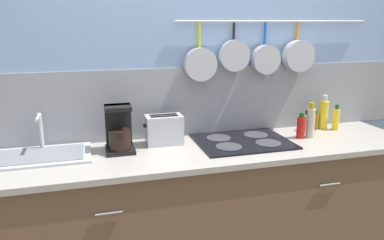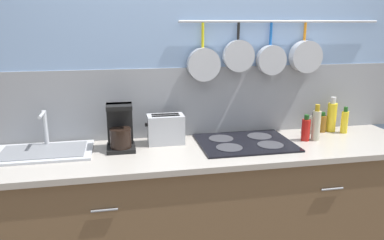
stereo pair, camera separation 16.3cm
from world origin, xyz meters
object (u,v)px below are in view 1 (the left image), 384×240
at_px(coffee_maker, 119,132).
at_px(bottle_olive_oil, 336,119).
at_px(toaster, 164,130).
at_px(bottle_hot_sauce, 311,122).
at_px(bottle_dish_soap, 323,114).
at_px(bottle_vinegar, 307,122).
at_px(bottle_cooking_wine, 315,121).
at_px(bottle_sesame_oil, 301,127).

bearing_deg(coffee_maker, bottle_olive_oil, 1.41).
xyz_separation_m(toaster, bottle_olive_oil, (1.26, -0.01, -0.01)).
xyz_separation_m(bottle_hot_sauce, bottle_dish_soap, (0.21, 0.17, 0.00)).
bearing_deg(bottle_vinegar, bottle_olive_oil, -9.87).
relative_size(bottle_hot_sauce, bottle_cooking_wine, 1.67).
distance_m(bottle_vinegar, bottle_dish_soap, 0.15).
relative_size(bottle_hot_sauce, bottle_dish_soap, 0.97).
xyz_separation_m(toaster, bottle_sesame_oil, (0.91, -0.12, -0.02)).
xyz_separation_m(coffee_maker, bottle_hot_sauce, (1.27, -0.08, -0.01)).
distance_m(bottle_vinegar, bottle_cooking_wine, 0.07).
xyz_separation_m(bottle_vinegar, bottle_dish_soap, (0.14, 0.02, 0.04)).
bearing_deg(coffee_maker, bottle_hot_sauce, -3.45).
height_order(coffee_maker, bottle_cooking_wine, coffee_maker).
distance_m(bottle_cooking_wine, bottle_olive_oil, 0.15).
distance_m(coffee_maker, bottle_vinegar, 1.34).
distance_m(bottle_vinegar, bottle_olive_oil, 0.21).
relative_size(toaster, bottle_vinegar, 1.69).
relative_size(toaster, bottle_hot_sauce, 1.03).
distance_m(bottle_hot_sauce, bottle_olive_oil, 0.31).
distance_m(coffee_maker, bottle_olive_oil, 1.55).
bearing_deg(bottle_dish_soap, bottle_olive_oil, -38.36).
bearing_deg(bottle_sesame_oil, bottle_olive_oil, 17.15).
xyz_separation_m(bottle_vinegar, bottle_cooking_wine, (0.07, 0.01, -0.00)).
bearing_deg(bottle_hot_sauce, coffee_maker, 176.55).
relative_size(bottle_hot_sauce, bottle_olive_oil, 1.28).
relative_size(bottle_vinegar, bottle_cooking_wine, 1.02).
bearing_deg(bottle_olive_oil, bottle_hot_sauce, -158.03).
distance_m(bottle_dish_soap, bottle_olive_oil, 0.09).
xyz_separation_m(bottle_sesame_oil, bottle_olive_oil, (0.35, 0.11, 0.01)).
height_order(coffee_maker, bottle_sesame_oil, coffee_maker).
xyz_separation_m(bottle_sesame_oil, bottle_hot_sauce, (0.07, -0.01, 0.03)).
bearing_deg(bottle_olive_oil, bottle_vinegar, 170.13).
distance_m(bottle_sesame_oil, bottle_hot_sauce, 0.07).
relative_size(bottle_sesame_oil, bottle_dish_soap, 0.70).
bearing_deg(bottle_vinegar, bottle_cooking_wine, 11.51).
height_order(bottle_sesame_oil, bottle_cooking_wine, bottle_sesame_oil).
xyz_separation_m(bottle_cooking_wine, bottle_olive_oil, (0.14, -0.05, 0.02)).
bearing_deg(bottle_hot_sauce, bottle_olive_oil, 21.97).
relative_size(coffee_maker, bottle_hot_sauce, 1.16).
distance_m(bottle_sesame_oil, bottle_vinegar, 0.20).
relative_size(toaster, bottle_dish_soap, 1.00).
bearing_deg(bottle_vinegar, bottle_dish_soap, 7.22).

